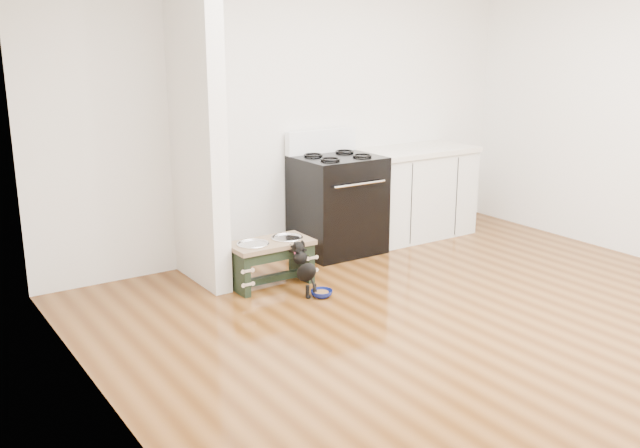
% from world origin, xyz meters
% --- Properties ---
extents(ground, '(5.00, 5.00, 0.00)m').
position_xyz_m(ground, '(0.00, 0.00, 0.00)').
color(ground, '#4B280D').
rests_on(ground, ground).
extents(room_shell, '(5.00, 5.00, 5.00)m').
position_xyz_m(room_shell, '(0.00, 0.00, 1.62)').
color(room_shell, silver).
rests_on(room_shell, ground).
extents(partition_wall, '(0.15, 0.80, 2.70)m').
position_xyz_m(partition_wall, '(-1.18, 2.10, 1.35)').
color(partition_wall, silver).
rests_on(partition_wall, ground).
extents(oven_range, '(0.76, 0.69, 1.14)m').
position_xyz_m(oven_range, '(0.25, 2.16, 0.48)').
color(oven_range, black).
rests_on(oven_range, ground).
extents(cabinet_run, '(1.24, 0.64, 0.91)m').
position_xyz_m(cabinet_run, '(1.23, 2.18, 0.45)').
color(cabinet_run, silver).
rests_on(cabinet_run, ground).
extents(dog_feeder, '(0.69, 0.37, 0.39)m').
position_xyz_m(dog_feeder, '(-0.75, 1.68, 0.27)').
color(dog_feeder, black).
rests_on(dog_feeder, ground).
extents(puppy, '(0.12, 0.35, 0.42)m').
position_xyz_m(puppy, '(-0.63, 1.36, 0.23)').
color(puppy, black).
rests_on(puppy, ground).
extents(floor_bowl, '(0.21, 0.21, 0.05)m').
position_xyz_m(floor_bowl, '(-0.56, 1.21, 0.03)').
color(floor_bowl, navy).
rests_on(floor_bowl, ground).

